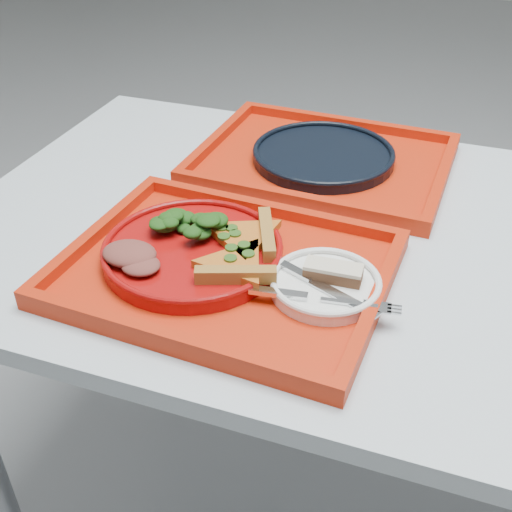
% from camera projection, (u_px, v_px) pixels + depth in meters
% --- Properties ---
extents(table, '(1.60, 0.80, 0.75)m').
position_uv_depth(table, '(448.00, 293.00, 1.01)').
color(table, '#B2BFC8').
rests_on(table, ground).
extents(tray_main, '(0.47, 0.37, 0.01)m').
position_uv_depth(tray_main, '(226.00, 273.00, 0.91)').
color(tray_main, '#B72209').
rests_on(tray_main, table).
extents(tray_far, '(0.46, 0.37, 0.01)m').
position_uv_depth(tray_far, '(323.00, 163.00, 1.19)').
color(tray_far, '#B72209').
rests_on(tray_far, table).
extents(dinner_plate, '(0.26, 0.26, 0.02)m').
position_uv_depth(dinner_plate, '(193.00, 253.00, 0.93)').
color(dinner_plate, '#930A09').
rests_on(dinner_plate, tray_main).
extents(side_plate, '(0.15, 0.15, 0.01)m').
position_uv_depth(side_plate, '(325.00, 286.00, 0.87)').
color(side_plate, white).
rests_on(side_plate, tray_main).
extents(navy_plate, '(0.26, 0.26, 0.02)m').
position_uv_depth(navy_plate, '(323.00, 157.00, 1.18)').
color(navy_plate, black).
rests_on(navy_plate, tray_far).
extents(pizza_slice_a, '(0.14, 0.15, 0.02)m').
position_uv_depth(pizza_slice_a, '(236.00, 261.00, 0.88)').
color(pizza_slice_a, '#C38520').
rests_on(pizza_slice_a, dinner_plate).
extents(pizza_slice_b, '(0.17, 0.16, 0.02)m').
position_uv_depth(pizza_slice_b, '(244.00, 234.00, 0.93)').
color(pizza_slice_b, '#C38520').
rests_on(pizza_slice_b, dinner_plate).
extents(salad_heap, '(0.10, 0.09, 0.05)m').
position_uv_depth(salad_heap, '(187.00, 215.00, 0.95)').
color(salad_heap, black).
rests_on(salad_heap, dinner_plate).
extents(meat_portion, '(0.08, 0.06, 0.02)m').
position_uv_depth(meat_portion, '(129.00, 254.00, 0.89)').
color(meat_portion, brown).
rests_on(meat_portion, dinner_plate).
extents(dessert_bar, '(0.08, 0.03, 0.02)m').
position_uv_depth(dessert_bar, '(333.00, 272.00, 0.86)').
color(dessert_bar, '#4E2B1A').
rests_on(dessert_bar, side_plate).
extents(knife, '(0.18, 0.09, 0.01)m').
position_uv_depth(knife, '(320.00, 284.00, 0.85)').
color(knife, silver).
rests_on(knife, side_plate).
extents(fork, '(0.19, 0.05, 0.01)m').
position_uv_depth(fork, '(319.00, 299.00, 0.83)').
color(fork, silver).
rests_on(fork, side_plate).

